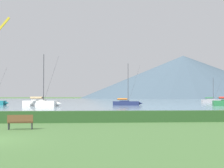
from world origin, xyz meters
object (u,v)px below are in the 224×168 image
(park_bench_near_path, at_px, (20,121))
(sailboat_slip_5, at_px, (126,103))
(sailboat_slip_7, at_px, (212,101))
(sailboat_slip_8, at_px, (41,103))

(park_bench_near_path, bearing_deg, sailboat_slip_5, 71.29)
(sailboat_slip_7, height_order, park_bench_near_path, sailboat_slip_7)
(sailboat_slip_7, distance_m, sailboat_slip_8, 59.83)
(sailboat_slip_5, distance_m, sailboat_slip_7, 42.71)
(park_bench_near_path, bearing_deg, sailboat_slip_7, 56.98)
(sailboat_slip_8, xyz_separation_m, park_bench_near_path, (4.87, -49.56, -0.17))
(sailboat_slip_5, relative_size, sailboat_slip_8, 0.87)
(sailboat_slip_8, relative_size, park_bench_near_path, 6.70)
(sailboat_slip_5, xyz_separation_m, sailboat_slip_7, (31.37, 28.98, 0.02))
(sailboat_slip_7, height_order, sailboat_slip_8, sailboat_slip_8)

